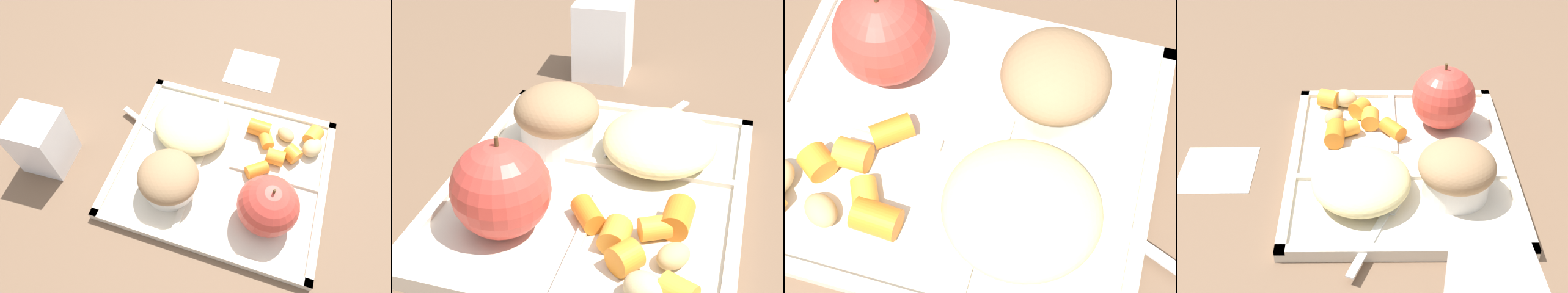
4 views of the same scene
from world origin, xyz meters
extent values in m
plane|color=brown|center=(0.00, 0.00, 0.00)|extent=(6.00, 6.00, 0.00)
cube|color=beige|center=(0.00, 0.00, 0.01)|extent=(0.33, 0.29, 0.01)
cube|color=beige|center=(0.00, 0.14, 0.01)|extent=(0.33, 0.01, 0.01)
cube|color=beige|center=(0.16, 0.00, 0.01)|extent=(0.01, 0.29, 0.01)
cube|color=beige|center=(0.04, 0.00, 0.01)|extent=(0.01, 0.26, 0.01)
cube|color=beige|center=(-0.08, -0.01, 0.01)|extent=(0.14, 0.01, 0.01)
sphere|color=#C63D33|center=(-0.08, 0.06, 0.05)|extent=(0.09, 0.09, 0.09)
cylinder|color=silver|center=(0.07, 0.06, 0.03)|extent=(0.08, 0.08, 0.03)
ellipsoid|color=#93704C|center=(0.07, 0.06, 0.05)|extent=(0.09, 0.09, 0.05)
cylinder|color=orange|center=(-0.08, -0.04, 0.02)|extent=(0.03, 0.03, 0.03)
cylinder|color=orange|center=(-0.06, -0.01, 0.02)|extent=(0.04, 0.04, 0.02)
cylinder|color=orange|center=(-0.10, -0.05, 0.02)|extent=(0.03, 0.03, 0.03)
cylinder|color=orange|center=(-0.04, -0.09, 0.02)|extent=(0.04, 0.03, 0.03)
cylinder|color=orange|center=(-0.06, -0.07, 0.02)|extent=(0.03, 0.03, 0.02)
ellipsoid|color=tan|center=(-0.09, -0.09, 0.02)|extent=(0.04, 0.04, 0.02)
ellipsoid|color=#D6C684|center=(0.07, -0.05, 0.03)|extent=(0.13, 0.12, 0.04)
sphere|color=brown|center=(0.07, -0.04, 0.03)|extent=(0.03, 0.03, 0.03)
sphere|color=brown|center=(0.06, -0.03, 0.03)|extent=(0.03, 0.03, 0.03)
cube|color=silver|center=(0.15, -0.04, 0.01)|extent=(0.10, 0.05, 0.00)
cube|color=silver|center=(0.09, -0.02, 0.01)|extent=(0.03, 0.03, 0.00)
cylinder|color=silver|center=(0.07, 0.00, 0.01)|extent=(0.02, 0.01, 0.00)
cylinder|color=silver|center=(0.06, 0.00, 0.01)|extent=(0.02, 0.01, 0.00)
cylinder|color=silver|center=(0.06, -0.01, 0.01)|extent=(0.02, 0.01, 0.00)
camera|label=1|loc=(-0.04, 0.27, 0.52)|focal=32.23mm
camera|label=2|loc=(-0.45, -0.12, 0.35)|focal=53.55mm
camera|label=3|loc=(0.08, -0.22, 0.48)|focal=56.40mm
camera|label=4|loc=(0.60, -0.04, 0.47)|focal=53.49mm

